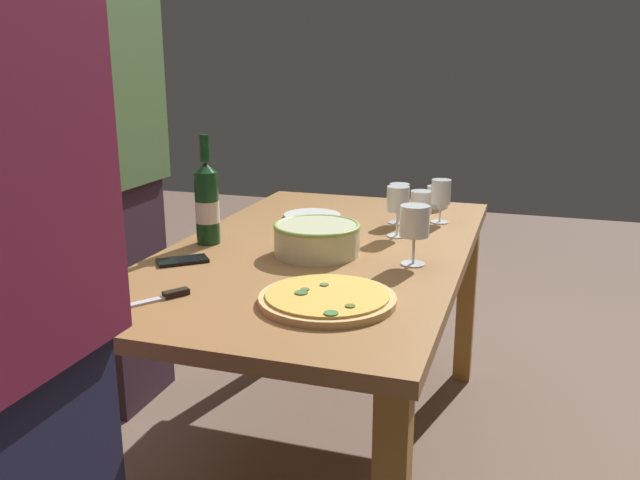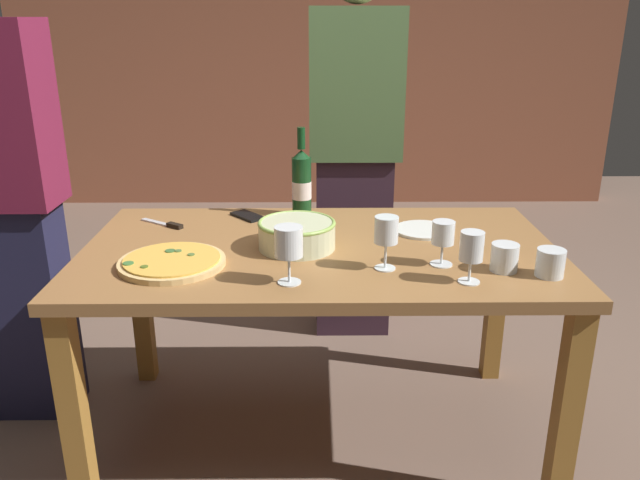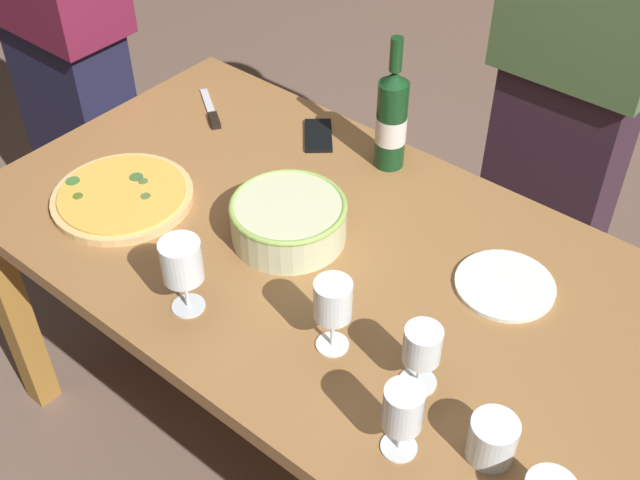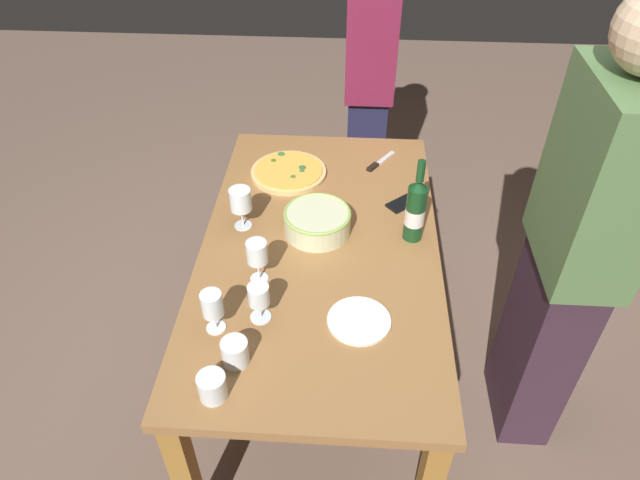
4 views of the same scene
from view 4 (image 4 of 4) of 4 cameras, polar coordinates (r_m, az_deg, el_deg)
ground_plane at (r=2.72m, az=-0.00°, el=-12.45°), size 8.00×8.00×0.00m
dining_table at (r=2.23m, az=-0.00°, el=-2.25°), size 1.60×0.90×0.75m
pizza at (r=2.54m, az=-3.17°, el=6.84°), size 0.33×0.33×0.03m
serving_bowl at (r=2.19m, az=-0.27°, el=1.92°), size 0.26×0.26×0.09m
wine_bottle at (r=2.14m, az=9.56°, el=3.01°), size 0.08×0.08×0.35m
wine_glass_near_pizza at (r=1.83m, az=-10.75°, el=-6.54°), size 0.07×0.07×0.16m
wine_glass_by_bottle at (r=1.84m, az=-6.16°, el=-5.70°), size 0.07×0.07×0.14m
wine_glass_far_left at (r=2.20m, az=-7.97°, el=3.84°), size 0.08×0.08×0.17m
wine_glass_far_right at (r=1.96m, az=-6.33°, el=-1.34°), size 0.07×0.07×0.17m
cup_amber at (r=1.77m, az=-8.52°, el=-11.06°), size 0.08×0.08×0.09m
cup_ceramic at (r=1.71m, az=-10.75°, el=-14.23°), size 0.08×0.08×0.08m
side_plate at (r=1.89m, az=3.93°, el=-8.06°), size 0.21×0.21×0.01m
cell_phone at (r=2.38m, az=8.37°, el=3.70°), size 0.15×0.15×0.01m
pizza_knife at (r=2.61m, az=5.80°, el=7.64°), size 0.18×0.13×0.02m
person_host at (r=3.06m, az=4.91°, el=15.49°), size 0.43×0.24×1.72m
person_guest_left at (r=2.07m, az=24.08°, el=-1.19°), size 0.41×0.24×1.77m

